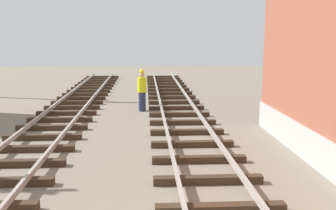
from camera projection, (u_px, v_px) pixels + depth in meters
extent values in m
cube|color=#38281C|center=(221.00, 209.00, 7.61)|extent=(2.50, 0.24, 0.18)
cube|color=#38281C|center=(208.00, 180.00, 9.11)|extent=(2.50, 0.24, 0.18)
cube|color=#38281C|center=(199.00, 159.00, 10.61)|extent=(2.50, 0.24, 0.18)
cube|color=#38281C|center=(192.00, 144.00, 12.12)|extent=(2.50, 0.24, 0.18)
cube|color=#38281C|center=(187.00, 132.00, 13.62)|extent=(2.50, 0.24, 0.18)
cube|color=#38281C|center=(183.00, 122.00, 15.12)|extent=(2.50, 0.24, 0.18)
cube|color=#38281C|center=(179.00, 114.00, 16.63)|extent=(2.50, 0.24, 0.18)
cube|color=#38281C|center=(176.00, 108.00, 18.13)|extent=(2.50, 0.24, 0.18)
cube|color=#38281C|center=(174.00, 102.00, 19.63)|extent=(2.50, 0.24, 0.18)
cube|color=#38281C|center=(172.00, 98.00, 21.13)|extent=(2.50, 0.24, 0.18)
cube|color=#38281C|center=(170.00, 93.00, 22.64)|extent=(2.50, 0.24, 0.18)
cube|color=#38281C|center=(168.00, 90.00, 24.14)|extent=(2.50, 0.24, 0.18)
cube|color=#38281C|center=(167.00, 87.00, 25.64)|extent=(2.50, 0.24, 0.18)
cube|color=#38281C|center=(166.00, 84.00, 27.14)|extent=(2.50, 0.24, 0.18)
cube|color=#38281C|center=(165.00, 81.00, 28.65)|extent=(2.50, 0.24, 0.18)
cube|color=#38281C|center=(164.00, 79.00, 30.15)|extent=(2.50, 0.24, 0.18)
cube|color=#38281C|center=(163.00, 77.00, 31.65)|extent=(2.50, 0.24, 0.18)
cube|color=#38281C|center=(16.00, 163.00, 10.29)|extent=(2.50, 0.24, 0.18)
cube|color=#38281C|center=(31.00, 149.00, 11.61)|extent=(2.50, 0.24, 0.18)
cube|color=#38281C|center=(43.00, 137.00, 12.94)|extent=(2.50, 0.24, 0.18)
cube|color=#38281C|center=(52.00, 128.00, 14.26)|extent=(2.50, 0.24, 0.18)
cube|color=#38281C|center=(60.00, 120.00, 15.59)|extent=(2.50, 0.24, 0.18)
cube|color=#38281C|center=(67.00, 113.00, 16.91)|extent=(2.50, 0.24, 0.18)
cube|color=#38281C|center=(72.00, 107.00, 18.23)|extent=(2.50, 0.24, 0.18)
cube|color=#38281C|center=(77.00, 103.00, 19.56)|extent=(2.50, 0.24, 0.18)
cube|color=#38281C|center=(81.00, 98.00, 20.88)|extent=(2.50, 0.24, 0.18)
cube|color=#38281C|center=(85.00, 95.00, 22.20)|extent=(2.50, 0.24, 0.18)
cube|color=#38281C|center=(88.00, 91.00, 23.53)|extent=(2.50, 0.24, 0.18)
cube|color=#38281C|center=(91.00, 88.00, 24.85)|extent=(2.50, 0.24, 0.18)
cube|color=#38281C|center=(94.00, 86.00, 26.18)|extent=(2.50, 0.24, 0.18)
cube|color=#38281C|center=(97.00, 83.00, 27.50)|extent=(2.50, 0.24, 0.18)
cube|color=#38281C|center=(99.00, 81.00, 28.82)|extent=(2.50, 0.24, 0.18)
cube|color=#38281C|center=(101.00, 79.00, 30.15)|extent=(2.50, 0.24, 0.18)
cube|color=#38281C|center=(103.00, 77.00, 31.47)|extent=(2.50, 0.24, 0.18)
cylinder|color=#262D4C|center=(142.00, 102.00, 17.81)|extent=(0.32, 0.32, 0.85)
cylinder|color=yellow|center=(142.00, 85.00, 17.68)|extent=(0.40, 0.40, 0.65)
sphere|color=tan|center=(142.00, 75.00, 17.60)|extent=(0.24, 0.24, 0.24)
sphere|color=yellow|center=(142.00, 72.00, 17.58)|extent=(0.22, 0.22, 0.22)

